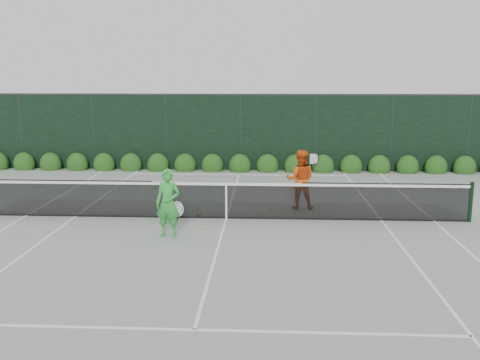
{
  "coord_description": "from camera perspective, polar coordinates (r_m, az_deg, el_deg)",
  "views": [
    {
      "loc": [
        1.07,
        -13.84,
        3.79
      ],
      "look_at": [
        0.35,
        0.3,
        1.0
      ],
      "focal_mm": 40.0,
      "sensor_mm": 36.0,
      "label": 1
    }
  ],
  "objects": [
    {
      "name": "hedge_row",
      "position": [
        21.31,
        -0.01,
        1.55
      ],
      "size": [
        31.66,
        0.65,
        0.94
      ],
      "color": "#17390F",
      "rests_on": "ground"
    },
    {
      "name": "player_woman",
      "position": [
        12.72,
        -7.68,
        -2.48
      ],
      "size": [
        0.68,
        0.49,
        1.63
      ],
      "rotation": [
        0.0,
        0.0,
        -0.19
      ],
      "color": "green",
      "rests_on": "ground"
    },
    {
      "name": "player_man",
      "position": [
        15.36,
        6.45,
        0.06
      ],
      "size": [
        0.94,
        0.72,
        1.7
      ],
      "rotation": [
        0.0,
        0.0,
        3.05
      ],
      "color": "#DC5112",
      "rests_on": "ground"
    },
    {
      "name": "court_lines",
      "position": [
        14.38,
        -1.47,
        -4.11
      ],
      "size": [
        11.03,
        23.83,
        0.01
      ],
      "color": "white",
      "rests_on": "ground"
    },
    {
      "name": "tennis_net",
      "position": [
        14.26,
        -1.57,
        -2.07
      ],
      "size": [
        12.9,
        0.1,
        1.07
      ],
      "color": "black",
      "rests_on": "ground"
    },
    {
      "name": "windscreen_fence",
      "position": [
        11.41,
        -2.53,
        -0.37
      ],
      "size": [
        32.0,
        21.07,
        3.06
      ],
      "color": "black",
      "rests_on": "ground"
    },
    {
      "name": "ground",
      "position": [
        14.39,
        -1.47,
        -4.13
      ],
      "size": [
        80.0,
        80.0,
        0.0
      ],
      "primitive_type": "plane",
      "color": "gray",
      "rests_on": "ground"
    },
    {
      "name": "tennis_balls",
      "position": [
        14.65,
        -2.74,
        -3.72
      ],
      "size": [
        2.15,
        2.04,
        0.07
      ],
      "color": "#CCDD31",
      "rests_on": "ground"
    }
  ]
}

